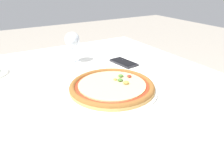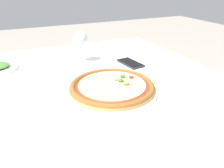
% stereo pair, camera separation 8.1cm
% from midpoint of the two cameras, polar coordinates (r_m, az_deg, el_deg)
% --- Properties ---
extents(dining_table, '(1.46, 1.14, 0.72)m').
position_cam_midpoint_polar(dining_table, '(0.90, -18.29, -5.95)').
color(dining_table, '#997047').
rests_on(dining_table, ground_plane).
extents(pizza_plate, '(0.34, 0.34, 0.04)m').
position_cam_midpoint_polar(pizza_plate, '(0.82, -2.83, -0.87)').
color(pizza_plate, white).
rests_on(pizza_plate, dining_table).
extents(wine_glass_far_left, '(0.07, 0.07, 0.16)m').
position_cam_midpoint_polar(wine_glass_far_left, '(1.10, -12.49, 10.96)').
color(wine_glass_far_left, silver).
rests_on(wine_glass_far_left, dining_table).
extents(cell_phone, '(0.09, 0.15, 0.01)m').
position_cam_midpoint_polar(cell_phone, '(1.10, 0.94, 5.60)').
color(cell_phone, '#232328').
rests_on(cell_phone, dining_table).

